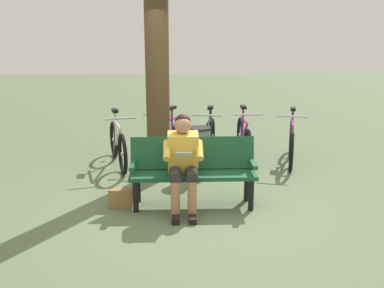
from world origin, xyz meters
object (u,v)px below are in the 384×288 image
Objects in this scene: tree_trunk at (157,40)px; bicycle_silver at (244,140)px; handbag at (121,198)px; bicycle_green at (118,145)px; litter_bin at (200,152)px; bicycle_orange at (291,142)px; bicycle_black at (209,140)px; bicycle_red at (168,141)px; person_reading at (183,158)px; bench at (193,167)px.

tree_trunk reaches higher than bicycle_silver.
bicycle_green is at bearing -82.06° from handbag.
bicycle_orange is (-1.63, -0.70, -0.03)m from litter_bin.
bicycle_black is 1.58m from bicycle_green.
bicycle_black is at bearing -82.49° from bicycle_orange.
litter_bin is at bearing 53.49° from bicycle_red.
tree_trunk is at bearing -75.19° from person_reading.
bicycle_black is at bearing -84.52° from bicycle_silver.
bicycle_green is at bearing -40.53° from tree_trunk.
handbag is at bearing -40.15° from bicycle_silver.
bicycle_black is (-0.85, -0.84, -1.72)m from tree_trunk.
handbag is 0.18× the size of bicycle_black.
bench is 0.26m from person_reading.
bicycle_green is at bearing -61.18° from person_reading.
bicycle_orange is 0.97× the size of bicycle_silver.
bicycle_silver is (-1.92, -2.12, 0.24)m from handbag.
bicycle_red reaches higher than bench.
litter_bin is (-0.63, 0.04, -1.68)m from tree_trunk.
litter_bin is 0.47× the size of bicycle_black.
handbag is at bearing -7.15° from bicycle_green.
bicycle_red is 0.87m from bicycle_green.
handbag is at bearing 5.03° from bench.
tree_trunk is 2.50× the size of bicycle_black.
bench is at bearing -0.22° from bicycle_black.
bicycle_silver is 1.01× the size of bicycle_black.
bicycle_silver is (-1.47, -0.88, -1.72)m from tree_trunk.
person_reading is at bearing -25.05° from bicycle_silver.
tree_trunk is 2.53× the size of bicycle_green.
bicycle_black is (-1.30, -2.09, 0.24)m from handbag.
litter_bin is 1.77m from bicycle_orange.
tree_trunk reaches higher than litter_bin.
litter_bin is 0.48× the size of bicycle_orange.
person_reading is at bearing 77.49° from litter_bin.
litter_bin is (-0.29, -1.29, -0.27)m from person_reading.
bicycle_red reaches higher than handbag.
bicycle_silver is (-1.13, -2.21, -0.31)m from person_reading.
bicycle_orange is 1.42m from bicycle_black.
bicycle_green reaches higher than bench.
bench is 1.00m from handbag.
bicycle_black is at bearing 113.38° from bicycle_red.
tree_trunk is at bearing 34.38° from bicycle_green.
tree_trunk is at bearing -4.01° from litter_bin.
bicycle_orange reaches higher than litter_bin.
person_reading is at bearing -28.76° from bicycle_orange.
person_reading reaches higher than bicycle_silver.
litter_bin is at bearing 175.99° from tree_trunk.
handbag is 0.18× the size of bicycle_green.
handbag is 0.18× the size of bicycle_orange.
bicycle_silver is at bearing 104.09° from bicycle_black.
bench is at bearing 18.46° from bicycle_green.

